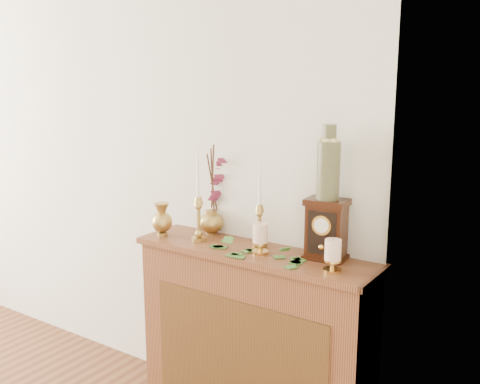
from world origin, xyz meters
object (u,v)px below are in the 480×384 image
Objects in this scene: candlestick_center at (260,219)px; bud_vase at (162,220)px; candlestick_left at (199,212)px; ginger_jar at (217,193)px; mantel_clock at (326,230)px; ceramic_vase at (328,166)px.

candlestick_center is 2.50× the size of bud_vase.
ginger_jar is at bearing 94.00° from candlestick_left.
candlestick_left is at bearing -86.00° from ginger_jar.
bud_vase is 0.63× the size of mantel_clock.
ginger_jar is 0.70m from ceramic_vase.
candlestick_left reaches higher than mantel_clock.
ginger_jar reaches higher than candlestick_center.
ginger_jar is 0.67m from mantel_clock.
bud_vase is 0.52× the size of ceramic_vase.
candlestick_left is 0.32m from candlestick_center.
ceramic_vase reaches higher than ginger_jar.
candlestick_center is 1.31× the size of ceramic_vase.
mantel_clock is 0.29m from ceramic_vase.
candlestick_left is 0.23m from bud_vase.
ginger_jar is (-0.32, 0.09, 0.07)m from candlestick_center.
ceramic_vase is at bearing 3.83° from candlestick_center.
bud_vase is at bearing -167.30° from candlestick_center.
candlestick_left is 1.67× the size of mantel_clock.
mantel_clock is at bearing -5.64° from ginger_jar.
candlestick_center is at bearing 178.68° from mantel_clock.
ceramic_vase reaches higher than candlestick_left.
candlestick_left is at bearing -175.64° from mantel_clock.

